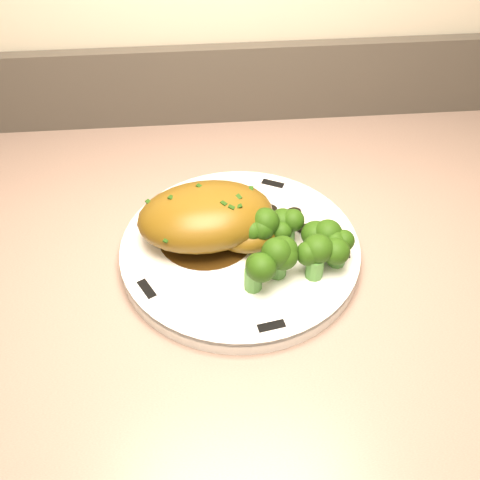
{
  "coord_description": "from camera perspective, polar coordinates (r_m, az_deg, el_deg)",
  "views": [
    {
      "loc": [
        0.12,
        1.19,
        1.4
      ],
      "look_at": [
        0.16,
        1.69,
        0.91
      ],
      "focal_mm": 45.0,
      "sensor_mm": 36.0,
      "label": 1
    }
  ],
  "objects": [
    {
      "name": "gravy_pool",
      "position": [
        0.72,
        -3.19,
        0.47
      ],
      "size": [
        0.12,
        0.12,
        0.0
      ],
      "primitive_type": "cylinder",
      "color": "#39220A",
      "rests_on": "plate"
    },
    {
      "name": "chicken_breast",
      "position": [
        0.7,
        -2.81,
        2.09
      ],
      "size": [
        0.17,
        0.12,
        0.06
      ],
      "rotation": [
        0.0,
        0.0,
        0.11
      ],
      "color": "brown",
      "rests_on": "plate"
    },
    {
      "name": "broccoli_florets",
      "position": [
        0.67,
        5.05,
        -0.65
      ],
      "size": [
        0.13,
        0.1,
        0.05
      ],
      "rotation": [
        0.0,
        0.0,
        -0.4
      ],
      "color": "#569740",
      "rests_on": "plate"
    },
    {
      "name": "counter",
      "position": [
        1.07,
        0.43,
        -18.69
      ],
      "size": [
        2.03,
        0.67,
        1.0
      ],
      "color": "#4C3A22",
      "rests_on": "ground"
    },
    {
      "name": "rim_accent_1",
      "position": [
        0.77,
        -7.17,
        3.51
      ],
      "size": [
        0.03,
        0.03,
        0.0
      ],
      "primitive_type": "cube",
      "rotation": [
        0.0,
        0.0,
        3.95
      ],
      "color": "black",
      "rests_on": "plate"
    },
    {
      "name": "mushroom_pile",
      "position": [
        0.73,
        3.75,
        1.81
      ],
      "size": [
        0.08,
        0.06,
        0.02
      ],
      "color": "black",
      "rests_on": "plate"
    },
    {
      "name": "rim_accent_3",
      "position": [
        0.63,
        2.99,
        -8.16
      ],
      "size": [
        0.03,
        0.02,
        0.0
      ],
      "primitive_type": "cube",
      "rotation": [
        0.0,
        0.0,
        6.47
      ],
      "color": "black",
      "rests_on": "plate"
    },
    {
      "name": "rim_accent_2",
      "position": [
        0.67,
        -8.84,
        -4.62
      ],
      "size": [
        0.02,
        0.03,
        0.0
      ],
      "primitive_type": "cube",
      "rotation": [
        0.0,
        0.0,
        5.21
      ],
      "color": "black",
      "rests_on": "plate"
    },
    {
      "name": "rim_accent_4",
      "position": [
        0.71,
        9.89,
        -0.84
      ],
      "size": [
        0.01,
        0.03,
        0.0
      ],
      "primitive_type": "cube",
      "rotation": [
        0.0,
        0.0,
        7.72
      ],
      "color": "black",
      "rests_on": "plate"
    },
    {
      "name": "rim_accent_0",
      "position": [
        0.79,
        3.13,
        5.34
      ],
      "size": [
        0.03,
        0.02,
        0.0
      ],
      "primitive_type": "cube",
      "rotation": [
        0.0,
        0.0,
        2.7
      ],
      "color": "black",
      "rests_on": "plate"
    },
    {
      "name": "plate",
      "position": [
        0.71,
        0.0,
        -1.11
      ],
      "size": [
        0.32,
        0.32,
        0.02
      ],
      "primitive_type": "cylinder",
      "rotation": [
        0.0,
        0.0,
        -0.15
      ],
      "color": "white",
      "rests_on": "counter"
    }
  ]
}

